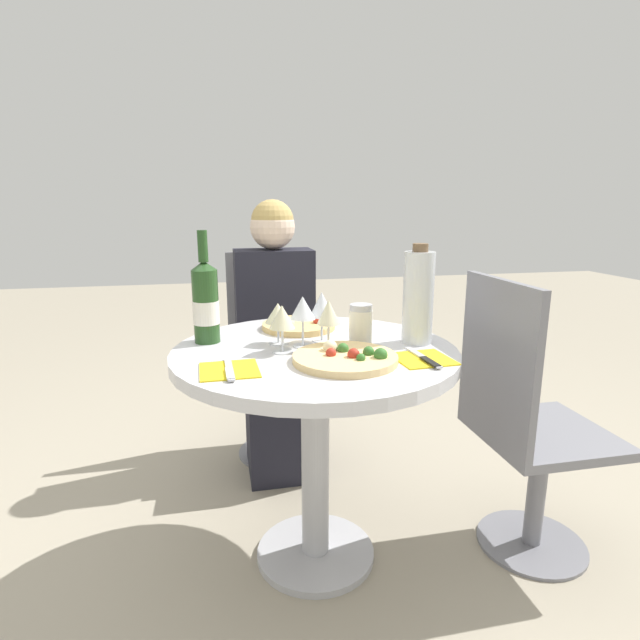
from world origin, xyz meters
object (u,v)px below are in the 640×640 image
(seated_diner, at_px, (277,348))
(pizza_large, at_px, (346,357))
(chair_empty_side, at_px, (524,429))
(chair_behind_diner, at_px, (274,359))
(wine_bottle, at_px, (206,302))
(tall_carafe, at_px, (418,297))
(dining_table, at_px, (315,392))

(seated_diner, xyz_separation_m, pizza_large, (0.09, -0.80, 0.20))
(seated_diner, bearing_deg, chair_empty_side, 132.85)
(chair_behind_diner, relative_size, wine_bottle, 2.68)
(chair_empty_side, bearing_deg, chair_behind_diner, -141.96)
(pizza_large, bearing_deg, chair_empty_side, 4.80)
(seated_diner, relative_size, tall_carafe, 3.78)
(chair_empty_side, bearing_deg, pizza_large, -85.20)
(pizza_large, height_order, wine_bottle, wine_bottle)
(chair_behind_diner, distance_m, pizza_large, 0.99)
(dining_table, distance_m, wine_bottle, 0.43)
(seated_diner, xyz_separation_m, wine_bottle, (-0.28, -0.52, 0.31))
(dining_table, height_order, chair_behind_diner, chair_behind_diner)
(dining_table, xyz_separation_m, chair_empty_side, (0.66, -0.10, -0.14))
(seated_diner, distance_m, tall_carafe, 0.82)
(chair_empty_side, xyz_separation_m, wine_bottle, (-0.98, 0.23, 0.41))
(dining_table, relative_size, chair_behind_diner, 0.92)
(seated_diner, relative_size, wine_bottle, 3.35)
(dining_table, relative_size, tall_carafe, 2.79)
(seated_diner, xyz_separation_m, chair_empty_side, (0.70, -0.75, -0.09))
(pizza_large, bearing_deg, wine_bottle, 142.60)
(tall_carafe, bearing_deg, pizza_large, -151.75)
(dining_table, height_order, chair_empty_side, chair_empty_side)
(chair_behind_diner, bearing_deg, dining_table, 92.64)
(wine_bottle, bearing_deg, chair_empty_side, -13.41)
(wine_bottle, bearing_deg, chair_behind_diner, 67.16)
(seated_diner, height_order, chair_empty_side, seated_diner)
(chair_behind_diner, height_order, tall_carafe, tall_carafe)
(chair_behind_diner, relative_size, chair_empty_side, 1.00)
(dining_table, bearing_deg, wine_bottle, 156.84)
(chair_behind_diner, xyz_separation_m, tall_carafe, (0.36, -0.80, 0.42))
(chair_behind_diner, height_order, pizza_large, chair_behind_diner)
(pizza_large, xyz_separation_m, tall_carafe, (0.26, 0.14, 0.13))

